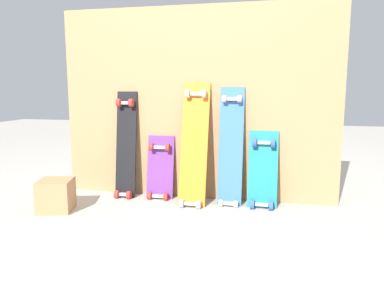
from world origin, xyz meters
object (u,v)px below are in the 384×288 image
at_px(skateboard_orange, 194,148).
at_px(skateboard_teal, 263,173).
at_px(wooden_crate, 56,195).
at_px(skateboard_black, 126,149).
at_px(skateboard_purple, 160,171).
at_px(skateboard_blue, 231,151).

xyz_separation_m(skateboard_orange, skateboard_teal, (0.50, 0.04, -0.17)).
height_order(skateboard_orange, wooden_crate, skateboard_orange).
distance_m(skateboard_black, wooden_crate, 0.62).
relative_size(skateboard_purple, skateboard_blue, 0.59).
height_order(skateboard_black, wooden_crate, skateboard_black).
relative_size(skateboard_black, skateboard_teal, 1.46).
distance_m(skateboard_teal, wooden_crate, 1.46).
bearing_deg(skateboard_blue, skateboard_black, 179.14).
distance_m(skateboard_black, skateboard_orange, 0.56).
bearing_deg(skateboard_orange, skateboard_blue, 9.90).
bearing_deg(skateboard_teal, skateboard_black, 178.80).
height_order(skateboard_black, skateboard_teal, skateboard_black).
height_order(skateboard_orange, skateboard_teal, skateboard_orange).
bearing_deg(skateboard_blue, wooden_crate, -159.97).
bearing_deg(skateboard_blue, skateboard_teal, -2.36).
distance_m(skateboard_purple, skateboard_blue, 0.58).
xyz_separation_m(skateboard_black, skateboard_orange, (0.55, -0.06, 0.03)).
height_order(skateboard_orange, skateboard_blue, skateboard_orange).
xyz_separation_m(skateboard_orange, wooden_crate, (-0.90, -0.38, -0.30)).
bearing_deg(skateboard_purple, wooden_crate, -144.04).
height_order(skateboard_purple, wooden_crate, skateboard_purple).
distance_m(skateboard_purple, skateboard_orange, 0.35).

